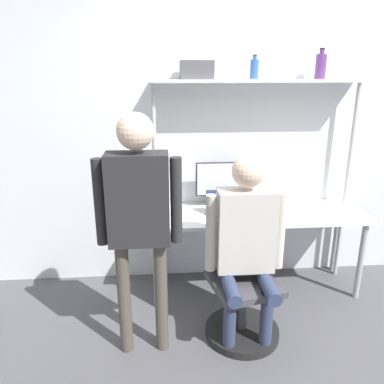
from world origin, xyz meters
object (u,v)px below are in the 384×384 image
at_px(cell_phone, 257,215).
at_px(office_chair, 241,300).
at_px(laptop, 225,209).
at_px(bottle_blue, 254,69).
at_px(person_standing, 139,208).
at_px(storage_box, 197,70).
at_px(person_seated, 247,236).
at_px(monitor, 225,182).
at_px(bottle_purple, 321,66).

xyz_separation_m(cell_phone, office_chair, (-0.23, -0.55, -0.47)).
distance_m(laptop, bottle_blue, 1.19).
distance_m(cell_phone, person_standing, 1.22).
bearing_deg(storage_box, bottle_blue, 0.00).
height_order(person_seated, storage_box, storage_box).
relative_size(office_chair, person_standing, 0.54).
distance_m(office_chair, person_standing, 1.09).
height_order(laptop, storage_box, storage_box).
relative_size(laptop, storage_box, 1.13).
xyz_separation_m(bottle_blue, storage_box, (-0.47, 0.00, -0.01)).
distance_m(monitor, person_seated, 0.83).
xyz_separation_m(laptop, person_seated, (0.06, -0.61, 0.02)).
xyz_separation_m(monitor, storage_box, (-0.26, 0.00, 0.96)).
bearing_deg(bottle_blue, bottle_purple, 0.00).
relative_size(laptop, office_chair, 0.33).
distance_m(office_chair, storage_box, 1.85).
relative_size(bottle_blue, bottle_purple, 0.78).
bearing_deg(storage_box, office_chair, -70.81).
height_order(monitor, bottle_blue, bottle_blue).
relative_size(monitor, cell_phone, 3.53).
xyz_separation_m(laptop, bottle_blue, (0.25, 0.21, 1.14)).
bearing_deg(cell_phone, bottle_purple, 23.31).
xyz_separation_m(person_standing, bottle_blue, (0.93, 0.90, 0.86)).
bearing_deg(person_standing, storage_box, 63.29).
xyz_separation_m(cell_phone, person_standing, (-0.96, -0.67, 0.34)).
height_order(monitor, storage_box, storage_box).
xyz_separation_m(person_seated, bottle_purple, (0.75, 0.82, 1.14)).
xyz_separation_m(cell_phone, bottle_blue, (-0.03, 0.23, 1.19)).
distance_m(monitor, bottle_purple, 1.25).
distance_m(office_chair, person_seated, 0.55).
xyz_separation_m(monitor, bottle_purple, (0.77, 0.00, 0.99)).
relative_size(office_chair, storage_box, 3.39).
bearing_deg(person_standing, bottle_blue, 44.17).
bearing_deg(person_seated, bottle_purple, 47.38).
bearing_deg(person_standing, monitor, 51.57).
height_order(person_seated, bottle_blue, bottle_blue).
xyz_separation_m(bottle_blue, bottle_purple, (0.56, 0.00, 0.02)).
bearing_deg(person_seated, laptop, 95.17).
relative_size(cell_phone, bottle_blue, 0.78).
height_order(monitor, laptop, monitor).
distance_m(cell_phone, bottle_blue, 1.22).
bearing_deg(monitor, laptop, -99.79).
xyz_separation_m(laptop, cell_phone, (0.28, -0.02, -0.05)).
relative_size(person_standing, bottle_purple, 6.89).
xyz_separation_m(office_chair, person_standing, (-0.72, -0.13, 0.80)).
distance_m(person_standing, bottle_blue, 1.55).
relative_size(office_chair, bottle_purple, 3.73).
bearing_deg(bottle_blue, cell_phone, -83.11).
height_order(person_seated, bottle_purple, bottle_purple).
bearing_deg(office_chair, monitor, 90.74).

